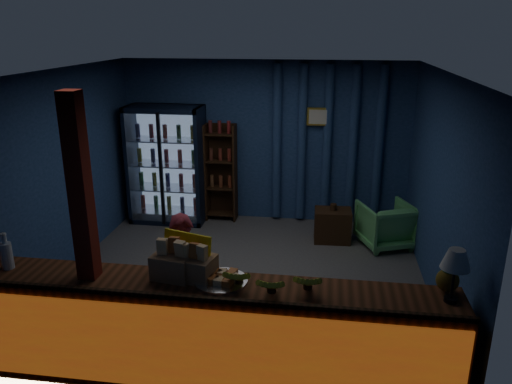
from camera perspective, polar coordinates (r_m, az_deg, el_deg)
ground at (r=6.51m, az=-1.55°, el=-9.84°), size 4.60×4.60×0.00m
room_walls at (r=5.93m, az=-1.68°, el=3.65°), size 4.60×4.60×4.60m
counter at (r=4.66m, az=-5.74°, el=-15.64°), size 4.40×0.57×0.99m
support_post at (r=4.62m, az=-18.84°, el=-5.26°), size 0.16×0.16×2.60m
beverage_cooler at (r=8.26m, az=-9.99°, el=3.08°), size 1.20×0.62×1.90m
bottle_shelf at (r=8.21m, az=-3.98°, el=2.21°), size 0.50×0.28×1.60m
curtain_folds at (r=7.98m, az=8.13°, el=5.35°), size 1.74×0.14×2.50m
framed_picture at (r=7.85m, az=7.17°, el=8.53°), size 0.36×0.04×0.28m
shopkeeper at (r=5.10m, az=-8.23°, el=-9.86°), size 0.53×0.38×1.36m
green_chair at (r=7.53m, az=14.61°, el=-3.64°), size 0.92×0.93×0.66m
side_table at (r=7.57m, az=8.74°, el=-3.78°), size 0.56×0.42×0.59m
yellow_sign at (r=4.55m, az=-7.93°, el=-6.97°), size 0.48×0.23×0.38m
snack_box_left at (r=4.47m, az=-6.90°, el=-8.41°), size 0.38×0.33×0.34m
snack_box_centre at (r=4.53m, az=-9.42°, el=-8.07°), size 0.38×0.33×0.36m
pastry_tray at (r=4.43m, az=-4.06°, el=-9.95°), size 0.48×0.48×0.08m
banana_bunches at (r=4.27m, az=1.85°, el=-10.08°), size 0.86×0.32×0.19m
table_lamp at (r=4.28m, az=21.88°, el=-7.35°), size 0.24×0.24×0.46m
pineapple at (r=4.52m, az=21.08°, el=-9.05°), size 0.19×0.19×0.33m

